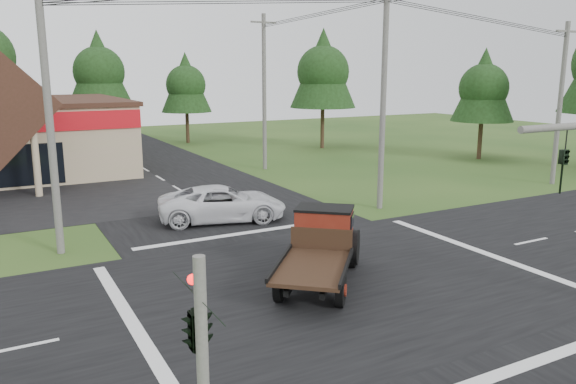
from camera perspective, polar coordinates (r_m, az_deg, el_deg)
ground at (r=19.80m, az=4.89°, el=-9.14°), size 120.00×120.00×0.00m
road_ns at (r=19.80m, az=4.89°, el=-9.11°), size 12.00×120.00×0.02m
road_ew at (r=19.80m, az=4.89°, el=-9.11°), size 120.00×12.00×0.02m
traffic_signal_corner at (r=9.25m, az=-9.24°, el=-11.27°), size 0.53×2.48×4.40m
utility_pole_nw at (r=23.56m, az=-23.08°, el=6.83°), size 2.00×0.30×10.50m
utility_pole_ne at (r=29.66m, az=9.66°, el=9.50°), size 2.00×0.30×11.50m
utility_pole_far at (r=39.84m, az=25.91°, el=8.16°), size 2.00×0.30×10.20m
utility_pole_n at (r=41.60m, az=-2.43°, el=10.16°), size 2.00×0.30×11.20m
tree_row_d at (r=58.29m, az=-18.67°, el=11.73°), size 6.16×6.16×11.11m
tree_row_e at (r=58.31m, az=-10.34°, el=10.84°), size 5.04×5.04×9.09m
tree_side_ne at (r=53.43m, az=3.59°, el=12.35°), size 6.16×6.16×11.11m
tree_side_e_near at (r=49.26m, az=19.28°, el=10.16°), size 5.04×5.04×9.09m
antique_flatbed_truck at (r=19.23m, az=3.16°, el=-5.84°), size 5.59×6.00×2.49m
white_pickup at (r=27.61m, az=-6.67°, el=-1.16°), size 6.71×4.36×1.72m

